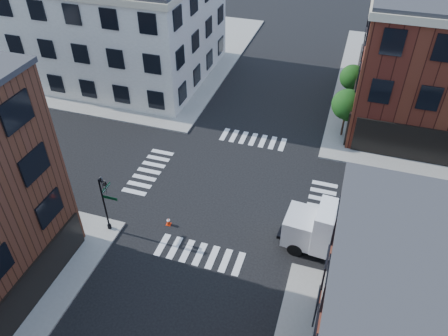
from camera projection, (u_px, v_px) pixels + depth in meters
name	position (u px, v px, depth m)	size (l,w,h in m)	color
ground	(230.00, 188.00, 34.19)	(120.00, 120.00, 0.00)	black
sidewalk_nw	(120.00, 49.00, 54.77)	(30.00, 30.00, 0.15)	gray
building_nw	(106.00, 22.00, 47.19)	(22.00, 16.00, 11.00)	beige
tree_near	(348.00, 106.00, 37.86)	(2.69, 2.69, 4.49)	black
tree_far	(353.00, 79.00, 42.51)	(2.43, 2.43, 4.07)	black
signal_pole	(105.00, 199.00, 29.03)	(1.29, 1.24, 4.60)	black
box_truck	(350.00, 236.00, 27.65)	(8.33, 3.03, 3.70)	white
traffic_cone	(168.00, 221.00, 30.93)	(0.37, 0.37, 0.62)	#F92F0B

